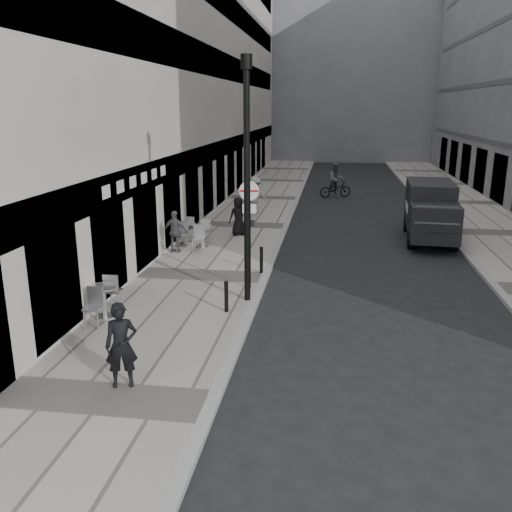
{
  "coord_description": "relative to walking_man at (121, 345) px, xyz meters",
  "views": [
    {
      "loc": [
        2.05,
        -5.75,
        5.33
      ],
      "look_at": [
        0.05,
        8.25,
        1.4
      ],
      "focal_mm": 38.0,
      "sensor_mm": 36.0,
      "label": 1
    }
  ],
  "objects": [
    {
      "name": "sidewalk",
      "position": [
        -0.19,
        14.8,
        -0.9
      ],
      "size": [
        4.0,
        60.0,
        0.12
      ],
      "primitive_type": "cube",
      "color": "#A09A90",
      "rests_on": "ground"
    },
    {
      "name": "building_left",
      "position": [
        -4.19,
        21.3,
        8.04
      ],
      "size": [
        4.0,
        45.0,
        18.0
      ],
      "primitive_type": "cube",
      "color": "beige",
      "rests_on": "ground"
    },
    {
      "name": "cafe_table_far",
      "position": [
        -1.79,
        11.27,
        -0.37
      ],
      "size": [
        0.72,
        1.62,
        0.92
      ],
      "color": "silver",
      "rests_on": "sidewalk"
    },
    {
      "name": "bollard_far",
      "position": [
        1.66,
        7.63,
        -0.43
      ],
      "size": [
        0.11,
        0.11,
        0.82
      ],
      "primitive_type": "cylinder",
      "color": "black",
      "rests_on": "sidewalk"
    },
    {
      "name": "pedestrian_a",
      "position": [
        -1.79,
        9.69,
        -0.06
      ],
      "size": [
        0.95,
        0.49,
        1.55
      ],
      "primitive_type": "imported",
      "rotation": [
        0.0,
        0.0,
        3.02
      ],
      "color": "#4F4E52",
      "rests_on": "sidewalk"
    },
    {
      "name": "pedestrian_c",
      "position": [
        0.01,
        12.79,
        -0.04
      ],
      "size": [
        0.92,
        0.8,
        1.59
      ],
      "primitive_type": "imported",
      "rotation": [
        0.0,
        0.0,
        3.61
      ],
      "color": "black",
      "rests_on": "sidewalk"
    },
    {
      "name": "panel_van",
      "position": [
        7.82,
        13.59,
        0.34
      ],
      "size": [
        2.15,
        5.01,
        2.3
      ],
      "rotation": [
        0.0,
        0.0,
        -0.07
      ],
      "color": "black",
      "rests_on": "ground"
    },
    {
      "name": "cyclist",
      "position": [
        3.99,
        23.88,
        -0.15
      ],
      "size": [
        2.02,
        1.29,
        2.06
      ],
      "rotation": [
        0.0,
        0.0,
        0.36
      ],
      "color": "black",
      "rests_on": "ground"
    },
    {
      "name": "walking_man",
      "position": [
        0.0,
        0.0,
        0.0
      ],
      "size": [
        0.71,
        0.58,
        1.67
      ],
      "primitive_type": "imported",
      "rotation": [
        0.0,
        0.0,
        0.33
      ],
      "color": "black",
      "rests_on": "sidewalk"
    },
    {
      "name": "cafe_table_near",
      "position": [
        -1.79,
        3.29,
        -0.34
      ],
      "size": [
        0.76,
        1.71,
        0.97
      ],
      "color": "#B7B7B9",
      "rests_on": "sidewalk"
    },
    {
      "name": "lamppost",
      "position": [
        1.61,
        5.08,
        2.75
      ],
      "size": [
        0.29,
        0.29,
        6.45
      ],
      "color": "black",
      "rests_on": "sidewalk"
    },
    {
      "name": "bollard_near",
      "position": [
        1.21,
        4.1,
        -0.44
      ],
      "size": [
        0.11,
        0.11,
        0.79
      ],
      "primitive_type": "cylinder",
      "color": "black",
      "rests_on": "sidewalk"
    },
    {
      "name": "pedestrian_b",
      "position": [
        0.03,
        17.44,
        0.09
      ],
      "size": [
        1.24,
        0.76,
        1.86
      ],
      "primitive_type": "imported",
      "rotation": [
        0.0,
        0.0,
        3.2
      ],
      "color": "#A19E95",
      "rests_on": "sidewalk"
    },
    {
      "name": "building_far",
      "position": [
        3.31,
        52.8,
        10.04
      ],
      "size": [
        24.0,
        16.0,
        22.0
      ],
      "primitive_type": "cube",
      "color": "gray",
      "rests_on": "ground"
    },
    {
      "name": "cafe_table_mid",
      "position": [
        -0.99,
        10.57,
        -0.34
      ],
      "size": [
        0.77,
        1.73,
        0.99
      ],
      "color": "silver",
      "rests_on": "sidewalk"
    },
    {
      "name": "sign_post",
      "position": [
        1.52,
        6.04,
        1.26
      ],
      "size": [
        0.56,
        0.12,
        3.27
      ],
      "rotation": [
        0.0,
        0.0,
        0.11
      ],
      "color": "black",
      "rests_on": "sidewalk"
    },
    {
      "name": "far_sidewalk",
      "position": [
        10.81,
        14.8,
        -0.9
      ],
      "size": [
        4.0,
        60.0,
        0.12
      ],
      "primitive_type": "cube",
      "color": "#A09A90",
      "rests_on": "ground"
    }
  ]
}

